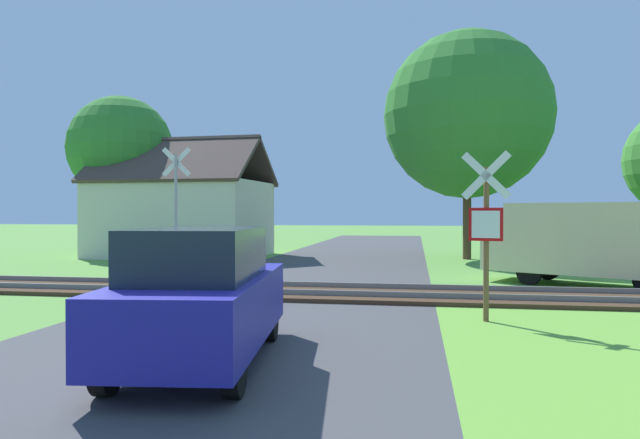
{
  "coord_description": "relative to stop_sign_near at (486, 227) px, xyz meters",
  "views": [
    {
      "loc": [
        2.93,
        -6.8,
        1.98
      ],
      "look_at": [
        0.5,
        7.67,
        1.8
      ],
      "focal_mm": 32.0,
      "sensor_mm": 36.0,
      "label": 1
    }
  ],
  "objects": [
    {
      "name": "ground_plane",
      "position": [
        -4.19,
        -3.85,
        -1.72
      ],
      "size": [
        160.0,
        160.0,
        0.0
      ],
      "primitive_type": "plane",
      "color": "#5B933D"
    },
    {
      "name": "road_asphalt",
      "position": [
        -4.19,
        -1.85,
        -1.72
      ],
      "size": [
        6.7,
        80.0,
        0.01
      ],
      "primitive_type": "cube",
      "color": "#424244",
      "rests_on": "ground"
    },
    {
      "name": "rail_track",
      "position": [
        -4.19,
        2.82,
        -1.67
      ],
      "size": [
        60.0,
        2.6,
        0.22
      ],
      "color": "#422D1E",
      "rests_on": "ground"
    },
    {
      "name": "stop_sign_near",
      "position": [
        0.0,
        0.0,
        0.0
      ],
      "size": [
        0.86,
        0.23,
        3.09
      ],
      "rotation": [
        0.0,
        0.0,
        2.9
      ],
      "color": "brown",
      "rests_on": "ground"
    },
    {
      "name": "crossing_sign_far",
      "position": [
        -8.26,
        5.27,
        0.52
      ],
      "size": [
        0.88,
        0.16,
        3.92
      ],
      "rotation": [
        0.0,
        0.0,
        0.08
      ],
      "color": "#9E9EA5",
      "rests_on": "ground"
    },
    {
      "name": "house",
      "position": [
        -11.69,
        13.78,
        0.13
      ],
      "size": [
        7.72,
        5.94,
        5.41
      ],
      "rotation": [
        0.0,
        0.0,
        -0.05
      ],
      "color": "beige",
      "rests_on": "ground"
    },
    {
      "name": "tree_left",
      "position": [
        -14.94,
        14.2,
        3.27
      ],
      "size": [
        4.84,
        4.84,
        7.43
      ],
      "color": "#513823",
      "rests_on": "ground"
    },
    {
      "name": "tree_right",
      "position": [
        0.89,
        14.19,
        4.37
      ],
      "size": [
        7.05,
        7.05,
        9.63
      ],
      "color": "#513823",
      "rests_on": "ground"
    },
    {
      "name": "mail_truck",
      "position": [
        3.29,
        5.68,
        -0.49
      ],
      "size": [
        5.17,
        4.06,
        2.24
      ],
      "rotation": [
        0.0,
        0.0,
        1.05
      ],
      "color": "beige",
      "rests_on": "ground"
    },
    {
      "name": "parked_car",
      "position": [
        -4.0,
        -3.6,
        -0.83
      ],
      "size": [
        2.08,
        4.16,
        1.78
      ],
      "rotation": [
        0.0,
        0.0,
        0.11
      ],
      "color": "navy",
      "rests_on": "ground"
    }
  ]
}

